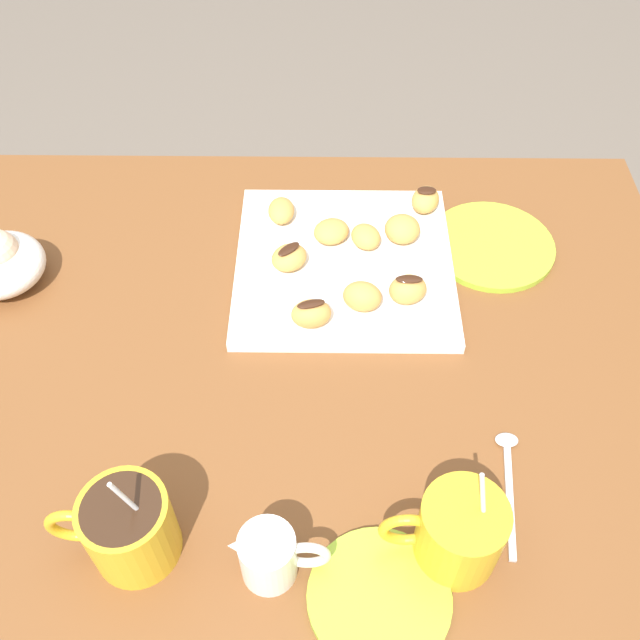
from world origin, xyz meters
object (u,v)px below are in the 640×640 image
Objects in this scene: coffee_mug_mustard_right at (127,527)px; beignet_1 at (362,296)px; cream_pitcher_white at (270,555)px; ice_cream_bowl at (0,262)px; beignet_4 at (281,211)px; beignet_5 at (408,289)px; beignet_7 at (289,258)px; beignet_0 at (366,237)px; beignet_6 at (402,229)px; beignet_2 at (425,200)px; saucer_lime_right at (379,598)px; beignet_3 at (311,314)px; saucer_lime_left at (491,245)px; coffee_mug_mustard_left at (458,531)px; beignet_8 at (331,231)px; pastry_plate_square at (344,264)px; dining_table at (304,407)px.

beignet_1 is (-0.25, -0.34, -0.02)m from coffee_mug_mustard_right.
ice_cream_bowl reaches higher than cream_pitcher_white.
beignet_5 is at bearing 137.65° from beignet_4.
beignet_1 reaches higher than beignet_7.
ice_cream_bowl is 2.47× the size of beignet_0.
cream_pitcher_white is (-0.15, 0.02, -0.01)m from coffee_mug_mustard_right.
beignet_2 is at bearing -120.38° from beignet_6.
coffee_mug_mustard_right is 0.42m from beignet_1.
saucer_lime_right is 2.84× the size of beignet_5.
beignet_3 is (0.17, 0.23, 0.00)m from beignet_2.
beignet_2 is (-0.36, -0.54, -0.02)m from coffee_mug_mustard_right.
beignet_5 is (-0.17, -0.38, -0.00)m from cream_pitcher_white.
coffee_mug_mustard_right is 0.36m from beignet_3.
beignet_7 is at bearing 10.44° from saucer_lime_left.
coffee_mug_mustard_right reaches higher than coffee_mug_mustard_left.
saucer_lime_right is 0.39m from beignet_1.
beignet_4 is (0.12, -0.18, -0.00)m from beignet_1.
beignet_8 is at bearing 1.47° from beignet_6.
saucer_lime_left is 3.50× the size of beignet_7.
beignet_7 is at bearing -72.67° from beignet_3.
beignet_1 is (0.01, 0.12, 0.00)m from beignet_0.
cream_pitcher_white is at bearing 83.73° from beignet_3.
beignet_3 is 0.14m from beignet_5.
pastry_plate_square is 5.75× the size of beignet_2.
beignet_6 is (-0.09, -0.05, 0.03)m from pastry_plate_square.
beignet_0 is (-0.03, -0.03, 0.02)m from pastry_plate_square.
beignet_4 is 1.03× the size of beignet_5.
pastry_plate_square is at bearing 11.51° from saucer_lime_left.
coffee_mug_mustard_left reaches higher than ice_cream_bowl.
coffee_mug_mustard_left is 0.48m from beignet_6.
beignet_4 is at bearing -68.18° from coffee_mug_mustard_left.
coffee_mug_mustard_left is 0.97× the size of saucer_lime_right.
beignet_6 is at bearing -86.88° from coffee_mug_mustard_left.
beignet_2 reaches higher than beignet_7.
beignet_5 is 0.99× the size of beignet_7.
cream_pitcher_white is 0.58m from saucer_lime_left.
pastry_plate_square is 5.92× the size of beignet_6.
coffee_mug_mustard_right reaches higher than ice_cream_bowl.
ice_cream_bowl reaches higher than beignet_2.
saucer_lime_right is (-0.11, 0.03, -0.03)m from cream_pitcher_white.
dining_table is 0.19m from beignet_1.
pastry_plate_square reaches higher than dining_table.
coffee_mug_mustard_left is 2.75× the size of beignet_5.
coffee_mug_mustard_left is at bearing 94.26° from beignet_5.
coffee_mug_mustard_left is at bearing 114.71° from beignet_7.
beignet_5 is (0.14, 0.12, 0.03)m from saucer_lime_left.
cream_pitcher_white is 0.58m from ice_cream_bowl.
pastry_plate_square is 0.17m from beignet_2.
pastry_plate_square is at bearing -118.42° from coffee_mug_mustard_right.
beignet_2 is at bearing -173.58° from beignet_4.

